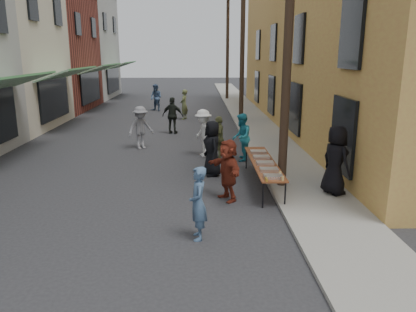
{
  "coord_description": "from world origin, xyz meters",
  "views": [
    {
      "loc": [
        1.82,
        -8.56,
        3.93
      ],
      "look_at": [
        2.06,
        1.8,
        1.3
      ],
      "focal_mm": 35.0,
      "sensor_mm": 36.0,
      "label": 1
    }
  ],
  "objects_px": {
    "utility_pole_near": "(289,32)",
    "guest_front_a": "(212,148)",
    "utility_pole_far": "(228,46)",
    "catering_tray_sausage": "(273,176)",
    "serving_table": "(263,163)",
    "guest_front_c": "(241,137)",
    "utility_pole_mid": "(242,43)",
    "server": "(336,160)"
  },
  "relations": [
    {
      "from": "guest_front_c",
      "to": "server",
      "type": "relative_size",
      "value": 0.92
    },
    {
      "from": "utility_pole_far",
      "to": "utility_pole_near",
      "type": "bearing_deg",
      "value": -90.0
    },
    {
      "from": "utility_pole_near",
      "to": "guest_front_c",
      "type": "height_order",
      "value": "utility_pole_near"
    },
    {
      "from": "utility_pole_near",
      "to": "utility_pole_mid",
      "type": "xyz_separation_m",
      "value": [
        0.0,
        12.0,
        0.0
      ]
    },
    {
      "from": "catering_tray_sausage",
      "to": "guest_front_c",
      "type": "distance_m",
      "value": 4.63
    },
    {
      "from": "utility_pole_far",
      "to": "serving_table",
      "type": "bearing_deg",
      "value": -91.28
    },
    {
      "from": "utility_pole_mid",
      "to": "guest_front_c",
      "type": "relative_size",
      "value": 5.04
    },
    {
      "from": "utility_pole_far",
      "to": "catering_tray_sausage",
      "type": "bearing_deg",
      "value": -91.2
    },
    {
      "from": "server",
      "to": "utility_pole_near",
      "type": "bearing_deg",
      "value": 33.21
    },
    {
      "from": "catering_tray_sausage",
      "to": "guest_front_a",
      "type": "relative_size",
      "value": 0.27
    },
    {
      "from": "utility_pole_mid",
      "to": "guest_front_c",
      "type": "height_order",
      "value": "utility_pole_mid"
    },
    {
      "from": "utility_pole_near",
      "to": "guest_front_a",
      "type": "bearing_deg",
      "value": 146.64
    },
    {
      "from": "guest_front_c",
      "to": "serving_table",
      "type": "bearing_deg",
      "value": 17.86
    },
    {
      "from": "guest_front_c",
      "to": "server",
      "type": "height_order",
      "value": "server"
    },
    {
      "from": "guest_front_a",
      "to": "server",
      "type": "relative_size",
      "value": 0.94
    },
    {
      "from": "utility_pole_near",
      "to": "guest_front_a",
      "type": "distance_m",
      "value": 4.34
    },
    {
      "from": "catering_tray_sausage",
      "to": "guest_front_a",
      "type": "xyz_separation_m",
      "value": [
        -1.51,
        2.76,
        0.12
      ]
    },
    {
      "from": "utility_pole_far",
      "to": "guest_front_c",
      "type": "relative_size",
      "value": 5.04
    },
    {
      "from": "catering_tray_sausage",
      "to": "guest_front_c",
      "type": "relative_size",
      "value": 0.28
    },
    {
      "from": "guest_front_a",
      "to": "guest_front_c",
      "type": "relative_size",
      "value": 1.02
    },
    {
      "from": "utility_pole_near",
      "to": "utility_pole_far",
      "type": "relative_size",
      "value": 1.0
    },
    {
      "from": "utility_pole_far",
      "to": "guest_front_a",
      "type": "distance_m",
      "value": 23.03
    },
    {
      "from": "guest_front_c",
      "to": "utility_pole_mid",
      "type": "bearing_deg",
      "value": -175.07
    },
    {
      "from": "utility_pole_near",
      "to": "guest_front_a",
      "type": "xyz_separation_m",
      "value": [
        -2.05,
        1.35,
        -3.59
      ]
    },
    {
      "from": "utility_pole_mid",
      "to": "catering_tray_sausage",
      "type": "relative_size",
      "value": 18.0
    },
    {
      "from": "utility_pole_near",
      "to": "server",
      "type": "xyz_separation_m",
      "value": [
        1.3,
        -0.83,
        -3.43
      ]
    },
    {
      "from": "serving_table",
      "to": "guest_front_a",
      "type": "xyz_separation_m",
      "value": [
        -1.51,
        1.11,
        0.2
      ]
    },
    {
      "from": "serving_table",
      "to": "server",
      "type": "height_order",
      "value": "server"
    },
    {
      "from": "utility_pole_mid",
      "to": "utility_pole_far",
      "type": "xyz_separation_m",
      "value": [
        0.0,
        12.0,
        0.0
      ]
    },
    {
      "from": "utility_pole_mid",
      "to": "utility_pole_far",
      "type": "height_order",
      "value": "same"
    },
    {
      "from": "utility_pole_mid",
      "to": "guest_front_c",
      "type": "distance_m",
      "value": 9.55
    },
    {
      "from": "utility_pole_near",
      "to": "utility_pole_mid",
      "type": "relative_size",
      "value": 1.0
    },
    {
      "from": "utility_pole_far",
      "to": "serving_table",
      "type": "height_order",
      "value": "utility_pole_far"
    },
    {
      "from": "catering_tray_sausage",
      "to": "utility_pole_near",
      "type": "bearing_deg",
      "value": 69.39
    },
    {
      "from": "utility_pole_far",
      "to": "server",
      "type": "bearing_deg",
      "value": -87.01
    },
    {
      "from": "utility_pole_near",
      "to": "utility_pole_far",
      "type": "xyz_separation_m",
      "value": [
        0.0,
        24.0,
        0.0
      ]
    },
    {
      "from": "serving_table",
      "to": "utility_pole_near",
      "type": "bearing_deg",
      "value": -23.98
    },
    {
      "from": "serving_table",
      "to": "guest_front_c",
      "type": "height_order",
      "value": "guest_front_c"
    },
    {
      "from": "utility_pole_far",
      "to": "guest_front_c",
      "type": "bearing_deg",
      "value": -92.48
    },
    {
      "from": "catering_tray_sausage",
      "to": "utility_pole_mid",
      "type": "bearing_deg",
      "value": 87.73
    },
    {
      "from": "serving_table",
      "to": "guest_front_c",
      "type": "relative_size",
      "value": 2.24
    },
    {
      "from": "utility_pole_far",
      "to": "guest_front_a",
      "type": "relative_size",
      "value": 4.93
    }
  ]
}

